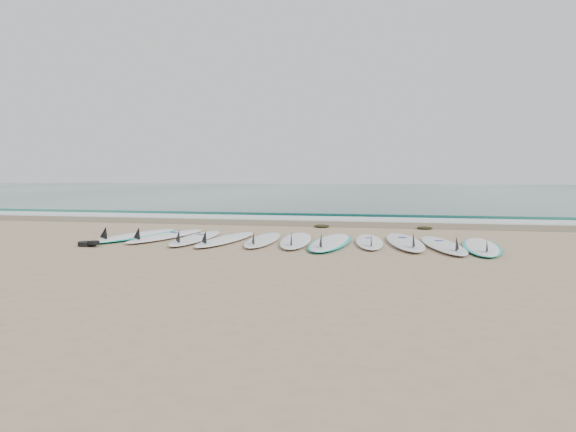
% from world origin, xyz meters
% --- Properties ---
extents(ground, '(120.00, 120.00, 0.00)m').
position_xyz_m(ground, '(0.00, 0.00, 0.00)').
color(ground, tan).
extents(ocean, '(120.00, 55.00, 0.03)m').
position_xyz_m(ocean, '(0.00, 32.50, 0.01)').
color(ocean, '#1F5E52').
rests_on(ocean, ground).
extents(wet_sand_band, '(120.00, 1.80, 0.01)m').
position_xyz_m(wet_sand_band, '(0.00, 4.10, 0.01)').
color(wet_sand_band, brown).
rests_on(wet_sand_band, ground).
extents(foam_band, '(120.00, 1.40, 0.04)m').
position_xyz_m(foam_band, '(0.00, 5.50, 0.02)').
color(foam_band, silver).
rests_on(foam_band, ground).
extents(wave_crest, '(120.00, 1.00, 0.10)m').
position_xyz_m(wave_crest, '(0.00, 7.00, 0.05)').
color(wave_crest, '#1F5E52').
rests_on(wave_crest, ground).
extents(surfboard_0, '(1.03, 2.78, 0.35)m').
position_xyz_m(surfboard_0, '(-3.36, 0.08, 0.05)').
color(surfboard_0, white).
rests_on(surfboard_0, ground).
extents(surfboard_1, '(0.93, 2.71, 0.34)m').
position_xyz_m(surfboard_1, '(-2.71, 0.09, 0.06)').
color(surfboard_1, white).
rests_on(surfboard_1, ground).
extents(surfboard_2, '(0.70, 2.69, 0.34)m').
position_xyz_m(surfboard_2, '(-1.98, -0.12, 0.06)').
color(surfboard_2, white).
rests_on(surfboard_2, ground).
extents(surfboard_3, '(0.74, 2.67, 0.34)m').
position_xyz_m(surfboard_3, '(-1.35, -0.19, 0.06)').
color(surfboard_3, white).
rests_on(surfboard_3, ground).
extents(surfboard_4, '(0.73, 2.58, 0.33)m').
position_xyz_m(surfboard_4, '(-0.62, -0.09, 0.06)').
color(surfboard_4, white).
rests_on(surfboard_4, ground).
extents(surfboard_5, '(0.87, 2.74, 0.34)m').
position_xyz_m(surfboard_5, '(0.02, -0.06, 0.06)').
color(surfboard_5, white).
rests_on(surfboard_5, ground).
extents(surfboard_6, '(0.71, 2.83, 0.36)m').
position_xyz_m(surfboard_6, '(0.68, -0.17, 0.05)').
color(surfboard_6, white).
rests_on(surfboard_6, ground).
extents(surfboard_7, '(0.77, 2.44, 0.31)m').
position_xyz_m(surfboard_7, '(1.38, 0.08, 0.05)').
color(surfboard_7, white).
rests_on(surfboard_7, ground).
extents(surfboard_8, '(1.02, 2.90, 0.36)m').
position_xyz_m(surfboard_8, '(2.03, 0.11, 0.06)').
color(surfboard_8, white).
rests_on(surfboard_8, ground).
extents(surfboard_9, '(1.01, 2.74, 0.34)m').
position_xyz_m(surfboard_9, '(2.70, -0.20, 0.06)').
color(surfboard_9, white).
rests_on(surfboard_9, ground).
extents(surfboard_10, '(0.70, 2.61, 0.33)m').
position_xyz_m(surfboard_10, '(3.33, -0.20, 0.05)').
color(surfboard_10, white).
rests_on(surfboard_10, ground).
extents(seaweed_near, '(0.39, 0.30, 0.08)m').
position_xyz_m(seaweed_near, '(0.01, 3.06, 0.04)').
color(seaweed_near, black).
rests_on(seaweed_near, ground).
extents(seaweed_far, '(0.37, 0.28, 0.07)m').
position_xyz_m(seaweed_far, '(2.44, 3.15, 0.04)').
color(seaweed_far, black).
rests_on(seaweed_far, ground).
extents(leash_coil, '(0.46, 0.36, 0.11)m').
position_xyz_m(leash_coil, '(-3.54, -1.32, 0.05)').
color(leash_coil, black).
rests_on(leash_coil, ground).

